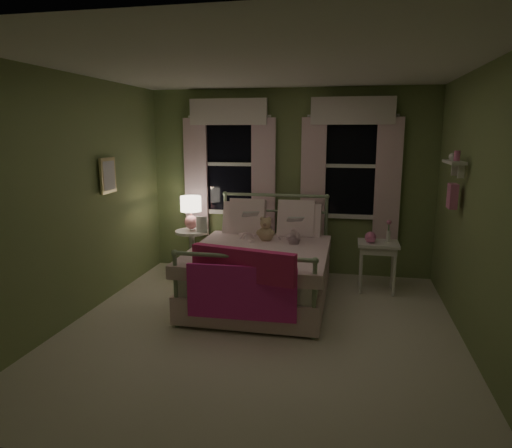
% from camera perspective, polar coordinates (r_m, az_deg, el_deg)
% --- Properties ---
extents(room_shell, '(4.20, 4.20, 4.20)m').
position_cam_1_polar(room_shell, '(4.45, 0.52, 2.34)').
color(room_shell, beige).
rests_on(room_shell, ground).
extents(bed, '(1.58, 2.04, 1.18)m').
position_cam_1_polar(bed, '(5.55, 0.73, -5.54)').
color(bed, white).
rests_on(bed, ground).
extents(pink_throw, '(1.10, 0.34, 0.71)m').
position_cam_1_polar(pink_throw, '(4.52, -1.75, -6.53)').
color(pink_throw, '#D62A6B').
rests_on(pink_throw, bed).
extents(child_left, '(0.30, 0.25, 0.69)m').
position_cam_1_polar(child_left, '(5.88, -1.16, 0.77)').
color(child_left, '#F7D1DD').
rests_on(child_left, bed).
extents(child_right, '(0.37, 0.32, 0.65)m').
position_cam_1_polar(child_right, '(5.78, 4.26, 0.34)').
color(child_right, '#F7D1DD').
rests_on(child_right, bed).
extents(book_left, '(0.22, 0.17, 0.26)m').
position_cam_1_polar(book_left, '(5.63, -1.72, 0.77)').
color(book_left, beige).
rests_on(book_left, child_left).
extents(book_right, '(0.22, 0.15, 0.26)m').
position_cam_1_polar(book_right, '(5.54, 3.93, 0.12)').
color(book_right, beige).
rests_on(book_right, child_right).
extents(teddy_bear, '(0.24, 0.20, 0.32)m').
position_cam_1_polar(teddy_bear, '(5.69, 1.24, -0.86)').
color(teddy_bear, tan).
rests_on(teddy_bear, bed).
extents(nightstand_left, '(0.46, 0.46, 0.65)m').
position_cam_1_polar(nightstand_left, '(6.49, -8.00, -2.81)').
color(nightstand_left, white).
rests_on(nightstand_left, ground).
extents(table_lamp, '(0.29, 0.29, 0.46)m').
position_cam_1_polar(table_lamp, '(6.38, -8.13, 1.86)').
color(table_lamp, pink).
rests_on(table_lamp, nightstand_left).
extents(book_nightstand, '(0.20, 0.25, 0.02)m').
position_cam_1_polar(book_nightstand, '(6.33, -7.45, -0.93)').
color(book_nightstand, beige).
rests_on(book_nightstand, nightstand_left).
extents(nightstand_right, '(0.50, 0.40, 0.64)m').
position_cam_1_polar(nightstand_right, '(5.94, 15.00, -3.14)').
color(nightstand_right, white).
rests_on(nightstand_right, ground).
extents(pink_toy, '(0.14, 0.18, 0.14)m').
position_cam_1_polar(pink_toy, '(5.89, 14.11, -1.62)').
color(pink_toy, pink).
rests_on(pink_toy, nightstand_right).
extents(bud_vase, '(0.06, 0.06, 0.28)m').
position_cam_1_polar(bud_vase, '(5.94, 16.25, -0.82)').
color(bud_vase, white).
rests_on(bud_vase, nightstand_right).
extents(window_left, '(1.34, 0.13, 1.96)m').
position_cam_1_polar(window_left, '(6.58, -3.36, 8.09)').
color(window_left, black).
rests_on(window_left, room_shell).
extents(window_right, '(1.34, 0.13, 1.96)m').
position_cam_1_polar(window_right, '(6.35, 11.76, 7.75)').
color(window_right, black).
rests_on(window_right, room_shell).
extents(wall_shelf, '(0.15, 0.50, 0.60)m').
position_cam_1_polar(wall_shelf, '(5.15, 23.47, 5.14)').
color(wall_shelf, white).
rests_on(wall_shelf, room_shell).
extents(framed_picture, '(0.03, 0.32, 0.42)m').
position_cam_1_polar(framed_picture, '(5.67, -18.01, 5.78)').
color(framed_picture, beige).
rests_on(framed_picture, room_shell).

